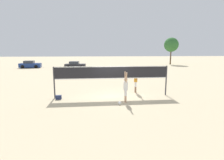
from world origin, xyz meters
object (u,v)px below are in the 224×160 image
player_blocker (136,79)px  gear_bag (59,97)px  player_spiker (126,87)px  tree_left_cluster (171,45)px  parked_car_mid (30,65)px  parked_car_near (75,65)px  volleyball (120,103)px  volleyball_net (112,74)px

player_blocker → gear_bag: 6.24m
player_spiker → gear_bag: size_ratio=5.22×
tree_left_cluster → parked_car_mid: bearing=-169.6°
player_blocker → parked_car_near: size_ratio=0.53×
player_spiker → tree_left_cluster: bearing=-28.7°
tree_left_cluster → parked_car_near: bearing=-161.6°
tree_left_cluster → volleyball: bearing=-119.0°
parked_car_near → volleyball: bearing=-75.1°
volleyball_net → volleyball: size_ratio=39.35×
volleyball_net → tree_left_cluster: tree_left_cluster is taller
player_spiker → parked_car_mid: bearing=30.0°
gear_bag → tree_left_cluster: bearing=54.2°
player_blocker → volleyball: bearing=-29.2°
parked_car_near → parked_car_mid: bearing=171.8°
volleyball_net → parked_car_near: (-5.04, 22.59, -1.07)m
gear_bag → parked_car_mid: 26.84m
tree_left_cluster → player_blocker: bearing=-119.0°
player_blocker → tree_left_cluster: size_ratio=0.32×
player_blocker → parked_car_near: (-7.12, 21.48, -0.53)m
volleyball → gear_bag: size_ratio=0.55×
player_blocker → parked_car_near: 22.63m
gear_bag → tree_left_cluster: 38.17m
tree_left_cluster → gear_bag: bearing=-125.8°
volleyball → parked_car_near: bearing=102.1°
volleyball → gear_bag: 4.52m
volleyball_net → player_spiker: volleyball_net is taller
player_spiker → parked_car_mid: 30.01m
parked_car_mid → gear_bag: bearing=-72.0°
gear_bag → player_blocker: bearing=14.0°
parked_car_near → tree_left_cluster: bearing=21.1°
parked_car_mid → parked_car_near: bearing=-15.6°
parked_car_near → tree_left_cluster: tree_left_cluster is taller
volleyball_net → volleyball: (0.28, -2.12, -1.59)m
player_blocker → gear_bag: player_blocker is taller
player_spiker → volleyball_net: bearing=24.7°
player_spiker → volleyball: player_spiker is taller
volleyball_net → tree_left_cluster: bearing=58.9°
parked_car_mid → volleyball_net: bearing=-64.4°
player_blocker → volleyball: size_ratio=10.07×
gear_bag → parked_car_near: parked_car_near is taller
gear_bag → player_spiker: bearing=-14.9°
parked_car_near → parked_car_mid: parked_car_mid is taller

